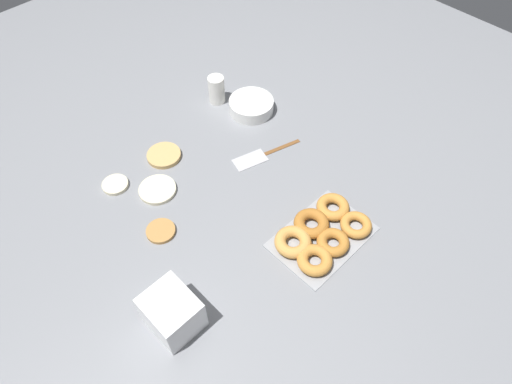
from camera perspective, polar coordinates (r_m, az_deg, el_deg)
The scene contains 10 objects.
ground_plane at distance 1.48m, azimuth -4.25°, elevation 0.58°, with size 3.00×3.00×0.00m, color gray.
pancake_0 at distance 1.59m, azimuth -11.43°, elevation 4.51°, with size 0.12×0.12×0.02m, color tan.
pancake_1 at distance 1.49m, azimuth -12.21°, elevation 0.29°, with size 0.12×0.12×0.01m, color beige.
pancake_2 at distance 1.54m, azimuth -17.18°, elevation 0.88°, with size 0.08×0.08×0.01m, color beige.
pancake_3 at distance 1.40m, azimuth -11.82°, elevation -4.79°, with size 0.09×0.09×0.01m, color #B27F42.
donut_tray at distance 1.36m, azimuth 8.12°, elevation -5.17°, with size 0.30×0.21×0.04m.
batter_bowl at distance 1.71m, azimuth -0.59°, elevation 10.73°, with size 0.16×0.16×0.05m.
container_stack at distance 1.21m, azimuth -10.45°, elevation -14.60°, with size 0.12×0.13×0.12m.
paper_cup at distance 1.74m, azimuth -4.96°, elevation 12.64°, with size 0.06×0.06×0.11m.
spatula at distance 1.56m, azimuth 0.17°, elevation 4.40°, with size 0.25×0.10×0.01m.
Camera 1 is at (-0.57, -0.74, 1.15)m, focal length 32.00 mm.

